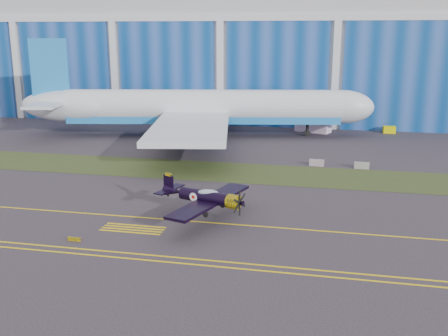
% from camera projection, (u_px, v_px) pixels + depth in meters
% --- Properties ---
extents(ground, '(260.00, 260.00, 0.00)m').
position_uv_depth(ground, '(328.00, 214.00, 53.52)').
color(ground, '#3A323A').
rests_on(ground, ground).
extents(grass_median, '(260.00, 10.00, 0.02)m').
position_uv_depth(grass_median, '(330.00, 177.00, 66.77)').
color(grass_median, '#475128').
rests_on(grass_median, ground).
extents(hangar, '(220.00, 45.70, 30.00)m').
position_uv_depth(hangar, '(337.00, 46.00, 117.71)').
color(hangar, silver).
rests_on(hangar, ground).
extents(taxiway_centreline, '(200.00, 0.20, 0.02)m').
position_uv_depth(taxiway_centreline, '(327.00, 231.00, 48.79)').
color(taxiway_centreline, yellow).
rests_on(taxiway_centreline, ground).
extents(edge_line_near, '(80.00, 0.20, 0.02)m').
position_uv_depth(edge_line_near, '(325.00, 276.00, 39.79)').
color(edge_line_near, yellow).
rests_on(edge_line_near, ground).
extents(edge_line_far, '(80.00, 0.20, 0.02)m').
position_uv_depth(edge_line_far, '(325.00, 271.00, 40.74)').
color(edge_line_far, yellow).
rests_on(edge_line_far, ground).
extents(hold_short_ladder, '(6.00, 2.40, 0.02)m').
position_uv_depth(hold_short_ladder, '(133.00, 229.00, 49.44)').
color(hold_short_ladder, yellow).
rests_on(hold_short_ladder, ground).
extents(guard_board_left, '(1.20, 0.15, 0.35)m').
position_uv_depth(guard_board_left, '(74.00, 239.00, 46.51)').
color(guard_board_left, yellow).
rests_on(guard_board_left, ground).
extents(warbird, '(13.33, 14.70, 3.63)m').
position_uv_depth(warbird, '(205.00, 197.00, 50.92)').
color(warbird, black).
rests_on(warbird, ground).
extents(jetliner, '(76.20, 68.10, 23.31)m').
position_uv_depth(jetliner, '(203.00, 70.00, 90.80)').
color(jetliner, silver).
rests_on(jetliner, ground).
extents(shipping_container, '(6.85, 4.72, 2.76)m').
position_uv_depth(shipping_container, '(313.00, 124.00, 97.02)').
color(shipping_container, white).
rests_on(shipping_container, ground).
extents(tug, '(2.25, 1.49, 1.26)m').
position_uv_depth(tug, '(389.00, 130.00, 95.96)').
color(tug, '#E2E000').
rests_on(tug, ground).
extents(barrier_a, '(2.03, 0.73, 0.90)m').
position_uv_depth(barrier_a, '(317.00, 163.00, 72.49)').
color(barrier_a, gray).
rests_on(barrier_a, ground).
extents(barrier_b, '(2.01, 0.64, 0.90)m').
position_uv_depth(barrier_b, '(362.00, 166.00, 70.98)').
color(barrier_b, gray).
rests_on(barrier_b, ground).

